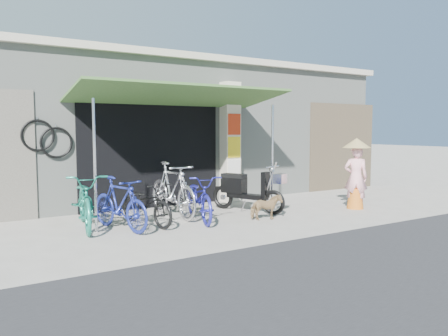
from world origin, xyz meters
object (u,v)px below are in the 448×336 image
street_dog (266,207)px  nun (356,173)px  bike_blue (120,204)px  moped (246,190)px  bike_teal (85,201)px  bike_silver (172,189)px  bike_navy (199,197)px  bike_black (147,204)px

street_dog → nun: bearing=-75.6°
bike_blue → moped: bearing=-10.3°
bike_teal → bike_silver: bike_silver is taller
bike_silver → bike_navy: size_ratio=1.07×
street_dog → bike_navy: bearing=75.2°
street_dog → nun: (2.54, -0.03, 0.55)m
bike_black → bike_silver: (0.76, 0.50, 0.16)m
bike_silver → moped: 1.67m
bike_teal → nun: nun is taller
bike_silver → bike_navy: bike_silver is taller
bike_blue → bike_silver: bike_silver is taller
bike_black → bike_teal: bearing=149.7°
bike_blue → street_dog: size_ratio=2.61×
bike_silver → street_dog: bike_silver is taller
bike_silver → street_dog: size_ratio=3.09×
bike_silver → nun: (4.00, -1.34, 0.24)m
street_dog → bike_blue: bearing=91.4°
bike_teal → bike_navy: size_ratio=1.11×
bike_blue → moped: size_ratio=0.92×
bike_black → nun: size_ratio=0.96×
bike_navy → moped: moped is taller
street_dog → bike_silver: bearing=63.0°
bike_silver → bike_navy: (0.29, -0.65, -0.11)m
bike_blue → nun: (5.33, -0.70, 0.33)m
bike_black → street_dog: bearing=-33.9°
bike_navy → street_dog: bike_navy is taller
bike_teal → moped: size_ratio=1.12×
bike_navy → street_dog: (1.16, -0.66, -0.21)m
bike_black → bike_silver: bike_silver is taller
moped → nun: nun is taller
bike_blue → bike_navy: (1.62, -0.01, -0.02)m
bike_silver → street_dog: (1.46, -1.31, -0.31)m
bike_silver → moped: (1.64, -0.31, -0.10)m
bike_silver → bike_blue: bearing=-157.6°
bike_silver → nun: size_ratio=1.17×
bike_blue → bike_black: bike_blue is taller
bike_silver → bike_navy: 0.72m
bike_blue → moped: moped is taller
bike_teal → moped: bearing=7.1°
bike_black → street_dog: 2.37m
bike_teal → bike_navy: (2.12, -0.46, -0.05)m
bike_blue → nun: size_ratio=0.99×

